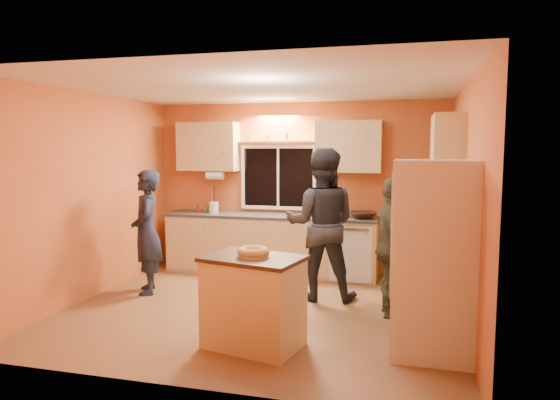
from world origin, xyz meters
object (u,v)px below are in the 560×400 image
(island, at_px, (254,301))
(person_center, at_px, (321,224))
(person_right, at_px, (392,247))
(refrigerator, at_px, (432,258))
(person_left, at_px, (147,232))

(island, distance_m, person_center, 1.80)
(person_right, bearing_deg, island, 126.85)
(refrigerator, distance_m, person_left, 3.71)
(refrigerator, xyz_separation_m, person_center, (-1.28, 1.43, 0.05))
(person_center, distance_m, person_right, 1.01)
(person_left, distance_m, person_center, 2.29)
(person_left, height_order, person_right, person_left)
(person_left, height_order, person_center, person_center)
(person_center, bearing_deg, person_left, 2.51)
(refrigerator, relative_size, person_left, 1.11)
(refrigerator, height_order, person_left, refrigerator)
(person_left, xyz_separation_m, person_right, (3.15, -0.13, -0.02))
(refrigerator, distance_m, person_right, 1.06)
(island, distance_m, person_left, 2.37)
(refrigerator, bearing_deg, person_center, 131.85)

